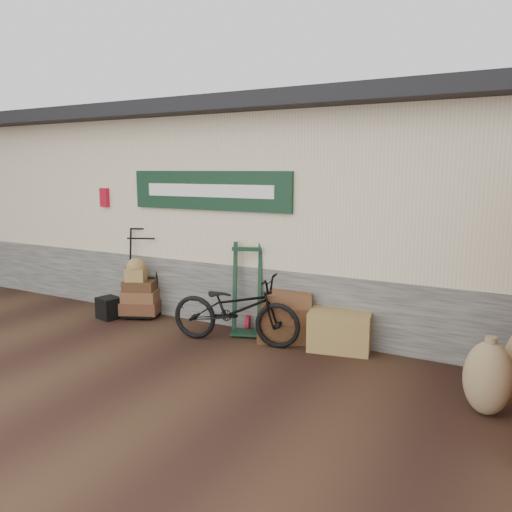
{
  "coord_description": "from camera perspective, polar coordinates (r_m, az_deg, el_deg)",
  "views": [
    {
      "loc": [
        3.67,
        -4.96,
        2.25
      ],
      "look_at": [
        0.5,
        0.9,
        1.09
      ],
      "focal_mm": 35.0,
      "sensor_mm": 36.0,
      "label": 1
    }
  ],
  "objects": [
    {
      "name": "ground",
      "position": [
        6.56,
        -7.71,
        -10.23
      ],
      "size": [
        80.0,
        80.0,
        0.0
      ],
      "primitive_type": "plane",
      "color": "black",
      "rests_on": "ground"
    },
    {
      "name": "burlap_sack_right",
      "position": [
        5.18,
        24.97,
        -12.54
      ],
      "size": [
        0.5,
        0.45,
        0.7
      ],
      "primitive_type": "ellipsoid",
      "rotation": [
        0.0,
        0.0,
        -0.2
      ],
      "color": "#8D6E4B",
      "rests_on": "ground"
    },
    {
      "name": "suitcase_stack",
      "position": [
        6.67,
        3.45,
        -6.83
      ],
      "size": [
        0.87,
        0.73,
        0.66
      ],
      "primitive_type": null,
      "rotation": [
        0.0,
        0.0,
        0.42
      ],
      "color": "#3B2712",
      "rests_on": "ground"
    },
    {
      "name": "porter_trolley",
      "position": [
        7.91,
        -12.89,
        -1.74
      ],
      "size": [
        0.83,
        0.74,
        1.37
      ],
      "primitive_type": null,
      "rotation": [
        0.0,
        0.0,
        0.4
      ],
      "color": "black",
      "rests_on": "ground"
    },
    {
      "name": "bicycle",
      "position": [
        6.5,
        -2.38,
        -5.64
      ],
      "size": [
        0.9,
        1.83,
        1.02
      ],
      "primitive_type": "imported",
      "rotation": [
        0.0,
        0.0,
        1.75
      ],
      "color": "black",
      "rests_on": "ground"
    },
    {
      "name": "wicker_hamper",
      "position": [
        6.43,
        9.56,
        -8.39
      ],
      "size": [
        0.84,
        0.63,
        0.5
      ],
      "primitive_type": "cube",
      "rotation": [
        0.0,
        0.0,
        0.19
      ],
      "color": "olive",
      "rests_on": "ground"
    },
    {
      "name": "station_building",
      "position": [
        8.55,
        2.9,
        5.63
      ],
      "size": [
        14.4,
        4.1,
        3.2
      ],
      "color": "#4C4C47",
      "rests_on": "ground"
    },
    {
      "name": "green_barrow",
      "position": [
        6.87,
        -1.06,
        -3.75
      ],
      "size": [
        0.56,
        0.52,
        1.26
      ],
      "primitive_type": null,
      "rotation": [
        0.0,
        0.0,
        0.35
      ],
      "color": "black",
      "rests_on": "ground"
    },
    {
      "name": "black_trunk",
      "position": [
        7.96,
        -16.47,
        -5.7
      ],
      "size": [
        0.38,
        0.35,
        0.33
      ],
      "primitive_type": "cube",
      "rotation": [
        0.0,
        0.0,
        -0.24
      ],
      "color": "black",
      "rests_on": "ground"
    }
  ]
}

